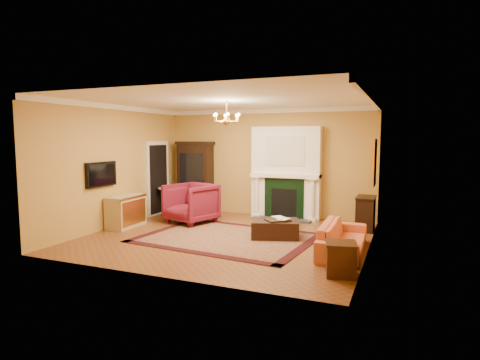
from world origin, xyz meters
The scene contains 26 objects.
floor centered at (0.00, 0.00, -0.01)m, with size 6.00×5.50×0.02m, color brown.
ceiling centered at (0.00, 0.00, 3.01)m, with size 6.00×5.50×0.02m, color white.
wall_back centered at (0.00, 2.76, 1.50)m, with size 6.00×0.02×3.00m, color #B68B41.
wall_front centered at (0.00, -2.76, 1.50)m, with size 6.00×0.02×3.00m, color #B68B41.
wall_left centered at (-3.01, 0.00, 1.50)m, with size 0.02×5.50×3.00m, color #B68B41.
wall_right centered at (3.01, 0.00, 1.50)m, with size 0.02×5.50×3.00m, color #B68B41.
fireplace centered at (0.60, 2.57, 1.19)m, with size 1.90×0.70×2.50m.
crown_molding centered at (0.00, 0.96, 2.94)m, with size 6.00×5.50×0.12m.
doorway centered at (-2.95, 1.70, 1.05)m, with size 0.08×1.05×2.10m.
tv_panel centered at (-2.95, -0.60, 1.35)m, with size 0.09×0.95×0.58m.
gilt_mirror centered at (2.97, 1.40, 1.65)m, with size 0.06×0.76×1.05m.
chandelier centered at (0.00, 0.00, 2.61)m, with size 0.63×0.55×0.53m.
oriental_rug centered at (0.04, -0.09, 0.01)m, with size 3.66×2.74×0.01m, color #3F0D16.
china_cabinet centered at (-2.16, 2.49, 1.00)m, with size 1.00×0.45×2.00m, color black.
wingback_armchair centered at (-1.49, 1.03, 0.56)m, with size 1.09×1.02×1.12m, color maroon.
pedestal_table centered at (-2.64, 1.65, 0.46)m, with size 0.44×0.44×0.79m.
commode centered at (-2.73, -0.03, 0.39)m, with size 0.49×1.04×0.78m, color tan.
coral_sofa centered at (2.55, -0.24, 0.38)m, with size 1.96×0.57×0.77m, color #DC6C45.
end_table centered at (2.72, -1.60, 0.26)m, with size 0.45×0.45×0.52m, color #331A0E.
console_table centered at (2.78, 1.87, 0.39)m, with size 0.40×0.70×0.78m, color black.
leather_ottoman centered at (1.00, 0.36, 0.21)m, with size 1.01×0.74×0.38m, color black.
ottoman_tray centered at (1.08, 0.31, 0.41)m, with size 0.50×0.39×0.03m, color black.
book_a centered at (0.99, 0.35, 0.58)m, with size 0.23×0.03×0.31m, color gray.
book_b centered at (1.11, 0.33, 0.57)m, with size 0.21×0.02×0.29m, color gray.
topiary_left centered at (-0.11, 2.53, 1.47)m, with size 0.16×0.16×0.43m.
topiary_right centered at (1.40, 2.53, 1.48)m, with size 0.17×0.17×0.45m.
Camera 1 is at (3.62, -7.96, 2.20)m, focal length 30.00 mm.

